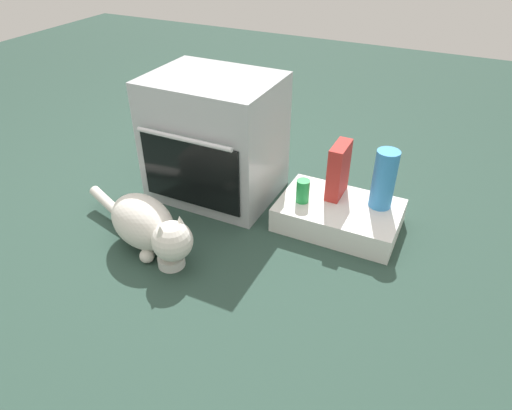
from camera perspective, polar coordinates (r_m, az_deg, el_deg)
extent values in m
plane|color=#284238|center=(2.25, -9.27, -4.77)|extent=(8.00, 8.00, 0.00)
cube|color=#B7BABF|center=(2.47, -5.10, 8.35)|extent=(0.65, 0.51, 0.66)
cube|color=black|center=(2.31, -8.25, 3.94)|extent=(0.56, 0.01, 0.36)
cylinder|color=silver|center=(2.20, -9.09, 8.15)|extent=(0.52, 0.02, 0.02)
cube|color=white|center=(2.34, 10.28, -1.27)|extent=(0.60, 0.39, 0.13)
cylinder|color=white|center=(2.12, -10.52, -6.86)|extent=(0.12, 0.12, 0.05)
sphere|color=brown|center=(2.11, -10.57, -6.53)|extent=(0.07, 0.07, 0.07)
ellipsoid|color=silver|center=(2.20, -14.00, -2.00)|extent=(0.44, 0.35, 0.24)
sphere|color=silver|center=(2.02, -10.41, -4.44)|extent=(0.18, 0.18, 0.18)
cone|color=silver|center=(2.00, -9.46, -2.30)|extent=(0.06, 0.06, 0.08)
cone|color=silver|center=(1.96, -11.79, -3.50)|extent=(0.06, 0.06, 0.08)
cylinder|color=silver|center=(2.47, -17.77, -0.03)|extent=(0.32, 0.16, 0.09)
sphere|color=silver|center=(2.21, -10.61, -4.69)|extent=(0.07, 0.07, 0.07)
sphere|color=silver|center=(2.16, -13.48, -6.20)|extent=(0.07, 0.07, 0.07)
cylinder|color=green|center=(2.27, 5.87, 1.76)|extent=(0.07, 0.07, 0.12)
cube|color=#B72D28|center=(2.31, 10.27, 4.30)|extent=(0.07, 0.18, 0.28)
cylinder|color=#388CD1|center=(2.26, 15.71, 3.10)|extent=(0.11, 0.11, 0.30)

